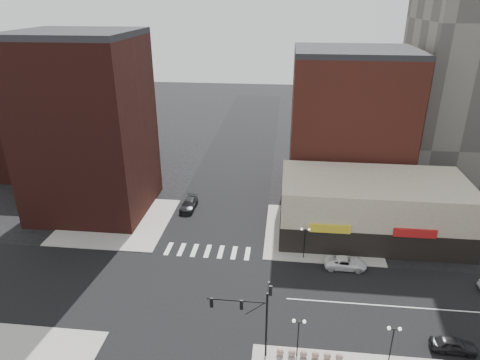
{
  "coord_description": "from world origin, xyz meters",
  "views": [
    {
      "loc": [
        9.12,
        -37.37,
        30.03
      ],
      "look_at": [
        4.28,
        6.17,
        11.0
      ],
      "focal_mm": 32.0,
      "sensor_mm": 36.0,
      "label": 1
    }
  ],
  "objects_px": {
    "traffic_signal": "(256,309)",
    "street_lamp_se_a": "(299,329)",
    "street_lamp_ne": "(305,235)",
    "dark_sedan_east": "(453,345)",
    "dark_sedan_north": "(189,204)",
    "white_suv": "(345,263)",
    "street_lamp_se_b": "(393,336)"
  },
  "relations": [
    {
      "from": "street_lamp_ne",
      "to": "street_lamp_se_a",
      "type": "bearing_deg",
      "value": -93.58
    },
    {
      "from": "dark_sedan_north",
      "to": "white_suv",
      "type": "bearing_deg",
      "value": -28.73
    },
    {
      "from": "street_lamp_se_b",
      "to": "dark_sedan_east",
      "type": "xyz_separation_m",
      "value": [
        6.2,
        2.34,
        -2.6
      ]
    },
    {
      "from": "street_lamp_se_a",
      "to": "traffic_signal",
      "type": "bearing_deg",
      "value": 177.43
    },
    {
      "from": "street_lamp_ne",
      "to": "dark_sedan_east",
      "type": "distance_m",
      "value": 19.18
    },
    {
      "from": "white_suv",
      "to": "dark_sedan_east",
      "type": "bearing_deg",
      "value": -145.57
    },
    {
      "from": "street_lamp_se_a",
      "to": "dark_sedan_north",
      "type": "bearing_deg",
      "value": 120.22
    },
    {
      "from": "traffic_signal",
      "to": "dark_sedan_north",
      "type": "distance_m",
      "value": 30.28
    },
    {
      "from": "dark_sedan_north",
      "to": "traffic_signal",
      "type": "bearing_deg",
      "value": -63.85
    },
    {
      "from": "street_lamp_se_b",
      "to": "street_lamp_ne",
      "type": "bearing_deg",
      "value": 113.63
    },
    {
      "from": "street_lamp_se_a",
      "to": "white_suv",
      "type": "height_order",
      "value": "street_lamp_se_a"
    },
    {
      "from": "traffic_signal",
      "to": "dark_sedan_east",
      "type": "bearing_deg",
      "value": 6.88
    },
    {
      "from": "traffic_signal",
      "to": "street_lamp_se_a",
      "type": "bearing_deg",
      "value": -2.57
    },
    {
      "from": "white_suv",
      "to": "dark_sedan_north",
      "type": "height_order",
      "value": "dark_sedan_north"
    },
    {
      "from": "street_lamp_se_a",
      "to": "dark_sedan_east",
      "type": "xyz_separation_m",
      "value": [
        14.2,
        2.34,
        -2.6
      ]
    },
    {
      "from": "street_lamp_ne",
      "to": "street_lamp_se_b",
      "type": "bearing_deg",
      "value": -66.37
    },
    {
      "from": "street_lamp_se_a",
      "to": "dark_sedan_north",
      "type": "xyz_separation_m",
      "value": [
        -16.03,
        27.52,
        -2.56
      ]
    },
    {
      "from": "street_lamp_se_a",
      "to": "dark_sedan_east",
      "type": "height_order",
      "value": "street_lamp_se_a"
    },
    {
      "from": "white_suv",
      "to": "dark_sedan_east",
      "type": "height_order",
      "value": "white_suv"
    },
    {
      "from": "street_lamp_se_b",
      "to": "traffic_signal",
      "type": "bearing_deg",
      "value": 179.18
    },
    {
      "from": "street_lamp_se_a",
      "to": "dark_sedan_east",
      "type": "relative_size",
      "value": 1.03
    },
    {
      "from": "dark_sedan_east",
      "to": "dark_sedan_north",
      "type": "bearing_deg",
      "value": 53.63
    },
    {
      "from": "dark_sedan_east",
      "to": "street_lamp_se_a",
      "type": "bearing_deg",
      "value": 102.77
    },
    {
      "from": "white_suv",
      "to": "street_lamp_se_a",
      "type": "bearing_deg",
      "value": 157.97
    },
    {
      "from": "street_lamp_ne",
      "to": "traffic_signal",
      "type": "bearing_deg",
      "value": -106.75
    },
    {
      "from": "white_suv",
      "to": "dark_sedan_east",
      "type": "xyz_separation_m",
      "value": [
        8.32,
        -12.16,
        -0.0
      ]
    },
    {
      "from": "traffic_signal",
      "to": "white_suv",
      "type": "distance_m",
      "value": 17.79
    },
    {
      "from": "dark_sedan_east",
      "to": "street_lamp_ne",
      "type": "bearing_deg",
      "value": 47.44
    },
    {
      "from": "traffic_signal",
      "to": "street_lamp_se_b",
      "type": "distance_m",
      "value": 11.88
    },
    {
      "from": "white_suv",
      "to": "street_lamp_se_b",
      "type": "bearing_deg",
      "value": -171.64
    },
    {
      "from": "traffic_signal",
      "to": "street_lamp_ne",
      "type": "relative_size",
      "value": 1.87
    },
    {
      "from": "traffic_signal",
      "to": "street_lamp_se_a",
      "type": "xyz_separation_m",
      "value": [
        3.76,
        -0.17,
        -1.67
      ]
    }
  ]
}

